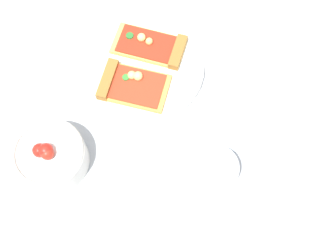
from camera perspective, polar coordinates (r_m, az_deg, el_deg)
The scene contains 7 objects.
ground_plane at distance 0.83m, azimuth -4.68°, elevation 5.80°, with size 2.40×2.40×0.00m, color #B2B7BC.
plate at distance 0.84m, azimuth -3.44°, elevation 7.79°, with size 0.24×0.24×0.01m, color white.
pizza_slice_near at distance 0.81m, azimuth -5.21°, elevation 5.54°, with size 0.13×0.09×0.02m.
pizza_slice_far at distance 0.85m, azimuth -1.96°, elevation 10.55°, with size 0.14×0.08×0.02m.
salad_bowl at distance 0.76m, azimuth -15.37°, elevation -3.88°, with size 0.12×0.12×0.07m.
soda_glass at distance 0.71m, azimuth 5.70°, elevation -6.87°, with size 0.08×0.08×0.11m.
paper_napkin at distance 0.81m, azimuth 12.92°, elevation 0.86°, with size 0.13×0.16×0.00m, color white.
Camera 1 is at (-0.14, 0.37, 0.73)m, focal length 45.85 mm.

